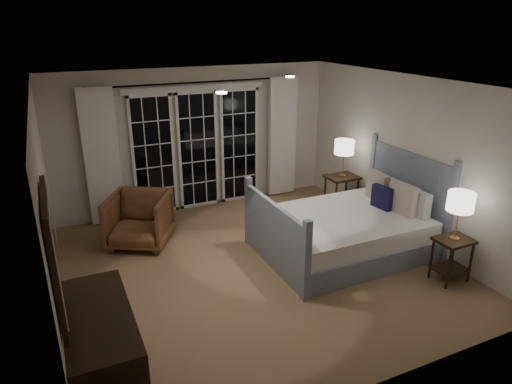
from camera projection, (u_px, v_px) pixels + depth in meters
name	position (u px, v px, depth m)	size (l,w,h in m)	color
floor	(256.00, 265.00, 6.40)	(5.00, 5.00, 0.00)	olive
ceiling	(256.00, 84.00, 5.52)	(5.00, 5.00, 0.00)	white
wall_left	(48.00, 213.00, 4.98)	(0.02, 5.00, 2.50)	silver
wall_right	(405.00, 159.00, 6.94)	(0.02, 5.00, 2.50)	silver
wall_back	(197.00, 139.00, 8.08)	(5.00, 0.02, 2.50)	silver
wall_front	(380.00, 271.00, 3.84)	(5.00, 0.02, 2.50)	silver
french_doors	(198.00, 149.00, 8.10)	(2.50, 0.04, 2.20)	black
curtain_rod	(196.00, 82.00, 7.64)	(0.03, 0.03, 3.50)	black
curtain_left	(102.00, 157.00, 7.37)	(0.55, 0.10, 2.25)	white
curtain_right	(282.00, 137.00, 8.66)	(0.55, 0.10, 2.25)	white
downlight_a	(290.00, 77.00, 6.35)	(0.12, 0.12, 0.01)	white
downlight_b	(221.00, 93.00, 4.95)	(0.12, 0.12, 0.01)	white
bed	(347.00, 229.00, 6.71)	(2.36, 1.70, 1.38)	slate
nightstand_left	(452.00, 253.00, 5.92)	(0.46, 0.37, 0.60)	black
nightstand_right	(341.00, 189.00, 7.99)	(0.54, 0.43, 0.69)	black
lamp_left	(461.00, 202.00, 5.67)	(0.33, 0.33, 0.64)	tan
lamp_right	(344.00, 147.00, 7.73)	(0.33, 0.33, 0.64)	tan
armchair	(139.00, 220.00, 6.89)	(0.86, 0.89, 0.81)	brown
dresser	(103.00, 360.00, 3.93)	(0.57, 1.34, 0.95)	black
mirror	(54.00, 256.00, 3.46)	(0.05, 0.85, 1.00)	black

